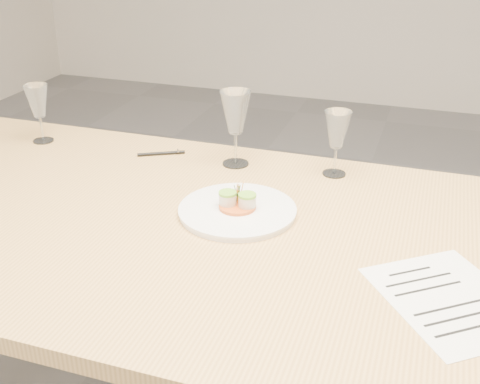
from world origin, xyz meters
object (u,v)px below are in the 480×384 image
(wine_glass_1, at_px, (235,114))
(recipe_sheet, at_px, (451,299))
(wine_glass_2, at_px, (337,131))
(dining_table, at_px, (270,260))
(ballpoint_pen, at_px, (161,153))
(dinner_plate, at_px, (238,209))
(wine_glass_0, at_px, (38,102))

(wine_glass_1, bearing_deg, recipe_sheet, -39.05)
(wine_glass_2, bearing_deg, recipe_sheet, -57.86)
(recipe_sheet, height_order, wine_glass_1, wine_glass_1)
(dining_table, distance_m, ballpoint_pen, 0.58)
(dining_table, relative_size, recipe_sheet, 6.22)
(wine_glass_2, bearing_deg, dinner_plate, -120.27)
(wine_glass_1, height_order, wine_glass_2, wine_glass_1)
(dinner_plate, distance_m, recipe_sheet, 0.55)
(wine_glass_1, bearing_deg, dinner_plate, -70.13)
(wine_glass_0, bearing_deg, wine_glass_1, 1.79)
(wine_glass_1, distance_m, wine_glass_2, 0.29)
(dinner_plate, distance_m, wine_glass_2, 0.38)
(dinner_plate, xyz_separation_m, ballpoint_pen, (-0.34, 0.29, -0.01))
(dining_table, xyz_separation_m, wine_glass_1, (-0.21, 0.37, 0.22))
(wine_glass_1, bearing_deg, ballpoint_pen, -178.86)
(wine_glass_1, relative_size, wine_glass_2, 1.19)
(dinner_plate, relative_size, wine_glass_2, 1.57)
(dinner_plate, distance_m, wine_glass_1, 0.34)
(dining_table, distance_m, wine_glass_0, 0.94)
(recipe_sheet, bearing_deg, wine_glass_2, 84.76)
(dinner_plate, height_order, recipe_sheet, dinner_plate)
(recipe_sheet, relative_size, wine_glass_0, 2.09)
(wine_glass_1, bearing_deg, wine_glass_2, 4.04)
(dining_table, xyz_separation_m, dinner_plate, (-0.11, 0.08, 0.08))
(recipe_sheet, bearing_deg, wine_glass_0, 121.90)
(dining_table, bearing_deg, wine_glass_2, 78.92)
(wine_glass_0, xyz_separation_m, wine_glass_1, (0.65, 0.02, 0.02))
(dinner_plate, bearing_deg, wine_glass_0, 160.17)
(ballpoint_pen, xyz_separation_m, wine_glass_0, (-0.41, -0.02, 0.12))
(dining_table, bearing_deg, dinner_plate, 144.62)
(ballpoint_pen, distance_m, wine_glass_1, 0.28)
(wine_glass_0, relative_size, wine_glass_2, 1.00)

